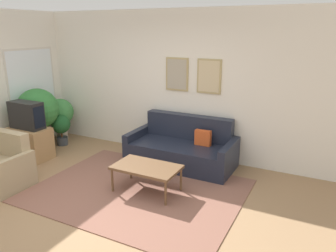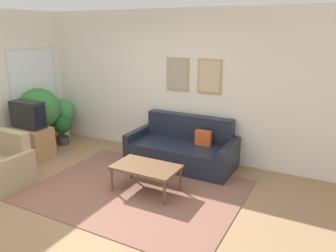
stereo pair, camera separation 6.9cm
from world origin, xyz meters
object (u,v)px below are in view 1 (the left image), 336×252
(couch, at_px, (182,149))
(potted_plant_tall, at_px, (38,109))
(coffee_table, at_px, (147,168))
(tv, at_px, (27,115))

(couch, bearing_deg, potted_plant_tall, -169.13)
(coffee_table, relative_size, tv, 1.49)
(coffee_table, distance_m, potted_plant_tall, 2.97)
(couch, relative_size, coffee_table, 1.94)
(couch, distance_m, tv, 2.91)
(tv, bearing_deg, coffee_table, -3.41)
(couch, xyz_separation_m, tv, (-2.66, -1.04, 0.55))
(coffee_table, bearing_deg, tv, 176.59)
(couch, relative_size, tv, 2.88)
(coffee_table, height_order, tv, tv)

